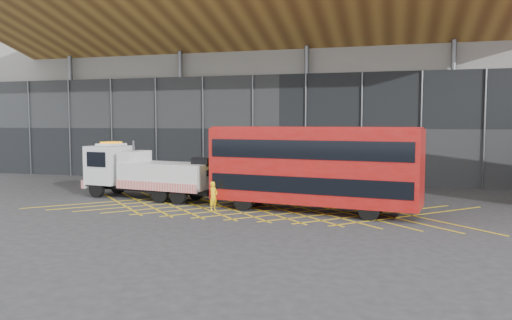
% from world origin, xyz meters
% --- Properties ---
extents(ground_plane, '(120.00, 120.00, 0.00)m').
position_xyz_m(ground_plane, '(0.00, 0.00, 0.00)').
color(ground_plane, '#2A2A2D').
extents(road_markings, '(23.16, 7.16, 0.01)m').
position_xyz_m(road_markings, '(3.20, 0.00, 0.01)').
color(road_markings, gold).
rests_on(road_markings, ground_plane).
extents(construction_building, '(55.00, 23.97, 18.00)m').
position_xyz_m(construction_building, '(1.92, 18.40, 8.98)').
color(construction_building, gray).
rests_on(construction_building, ground_plane).
extents(recovery_truck, '(9.66, 3.64, 3.35)m').
position_xyz_m(recovery_truck, '(-3.80, 1.42, 1.55)').
color(recovery_truck, black).
rests_on(recovery_truck, ground_plane).
extents(bus_towed, '(10.67, 3.85, 4.25)m').
position_xyz_m(bus_towed, '(6.43, -0.32, 2.36)').
color(bus_towed, '#9E0F0C').
rests_on(bus_towed, ground_plane).
extents(worker, '(0.49, 0.62, 1.48)m').
position_xyz_m(worker, '(1.56, -1.31, 0.74)').
color(worker, yellow).
rests_on(worker, ground_plane).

